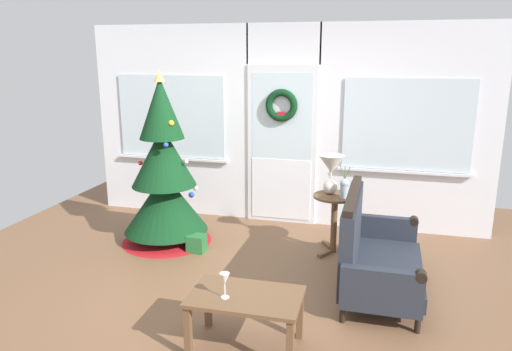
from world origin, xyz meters
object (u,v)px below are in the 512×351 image
Objects in this scene: coffee_table at (246,303)px; gift_box at (197,243)px; table_lamp at (331,169)px; side_table at (334,212)px; flower_vase at (344,187)px; settee_sofa at (371,253)px; wine_glass at (225,280)px; christmas_tree at (164,180)px.

coffee_table is 4.35× the size of gift_box.
table_lamp is 2.26× the size of gift_box.
side_table is at bearing 77.42° from coffee_table.
flower_vase is (0.10, -0.06, 0.31)m from side_table.
table_lamp reaches higher than gift_box.
side_table is at bearing 117.64° from settee_sofa.
table_lamp is 2.18m from coffee_table.
flower_vase is 1.79× the size of wine_glass.
coffee_table is (-0.55, -1.96, -0.41)m from flower_vase.
table_lamp is at bearing 119.63° from settee_sofa.
settee_sofa is 7.31× the size of wine_glass.
table_lamp is at bearing 146.31° from side_table.
table_lamp is at bearing 79.25° from coffee_table.
side_table is 3.42× the size of gift_box.
side_table is 2.18m from wine_glass.
flower_vase is at bearing 11.66° from gift_box.
wine_glass is at bearing -108.66° from flower_vase.
side_table is at bearing 14.58° from gift_box.
settee_sofa is 4.07× the size of flower_vase.
christmas_tree is at bearing 129.32° from coffee_table.
table_lamp is 0.25m from flower_vase.
christmas_tree is at bearing 125.58° from wine_glass.
settee_sofa is 2.00m from gift_box.
coffee_table is at bearing -102.58° from side_table.
coffee_table is at bearing -105.70° from flower_vase.
christmas_tree reaches higher than flower_vase.
christmas_tree reaches higher than gift_box.
wine_glass is at bearing -54.42° from christmas_tree.
christmas_tree is 5.71× the size of flower_vase.
side_table is at bearing 149.04° from flower_vase.
settee_sofa is 0.94m from side_table.
gift_box is at bearing 122.67° from coffee_table.
side_table is 3.42× the size of wine_glass.
coffee_table is 0.26m from wine_glass.
settee_sofa is 3.24× the size of table_lamp.
coffee_table is (-0.39, -2.06, -0.58)m from table_lamp.
wine_glass is (-0.14, -0.08, 0.21)m from coffee_table.
christmas_tree reaches higher than side_table.
wine_glass is at bearing -61.96° from gift_box.
flower_vase is (0.16, -0.10, -0.17)m from table_lamp.
table_lamp reaches higher than flower_vase.
table_lamp is (-0.49, 0.87, 0.58)m from settee_sofa.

